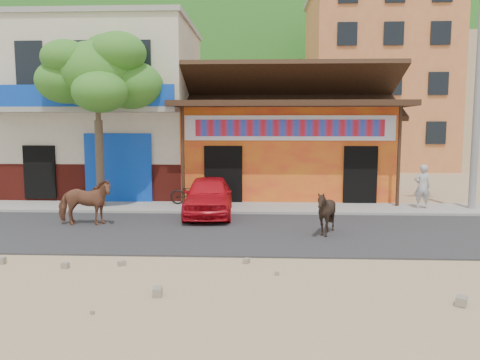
# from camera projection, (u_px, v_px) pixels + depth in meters

# --- Properties ---
(ground) EXTENTS (120.00, 120.00, 0.00)m
(ground) POSITION_uv_depth(u_px,v_px,m) (216.00, 258.00, 10.43)
(ground) COLOR #9E825B
(ground) RESTS_ON ground
(road) EXTENTS (60.00, 5.00, 0.04)m
(road) POSITION_uv_depth(u_px,v_px,m) (225.00, 232.00, 12.91)
(road) COLOR #28282B
(road) RESTS_ON ground
(sidewalk) EXTENTS (60.00, 2.00, 0.12)m
(sidewalk) POSITION_uv_depth(u_px,v_px,m) (233.00, 208.00, 16.38)
(sidewalk) COLOR gray
(sidewalk) RESTS_ON ground
(dance_club) EXTENTS (8.00, 6.00, 3.60)m
(dance_club) POSITION_uv_depth(u_px,v_px,m) (285.00, 152.00, 20.05)
(dance_club) COLOR orange
(dance_club) RESTS_ON ground
(cafe_building) EXTENTS (7.00, 6.00, 7.00)m
(cafe_building) POSITION_uv_depth(u_px,v_px,m) (111.00, 112.00, 20.20)
(cafe_building) COLOR beige
(cafe_building) RESTS_ON ground
(apartment_front) EXTENTS (9.00, 9.00, 12.00)m
(apartment_front) POSITION_uv_depth(u_px,v_px,m) (374.00, 82.00, 33.15)
(apartment_front) COLOR #CC723F
(apartment_front) RESTS_ON ground
(apartment_rear) EXTENTS (8.00, 8.00, 10.00)m
(apartment_rear) POSITION_uv_depth(u_px,v_px,m) (466.00, 101.00, 38.81)
(apartment_rear) COLOR tan
(apartment_rear) RESTS_ON ground
(hillside) EXTENTS (100.00, 40.00, 24.00)m
(hillside) POSITION_uv_depth(u_px,v_px,m) (256.00, 72.00, 78.51)
(hillside) COLOR #194C14
(hillside) RESTS_ON ground
(tree) EXTENTS (3.00, 3.00, 6.00)m
(tree) POSITION_uv_depth(u_px,v_px,m) (98.00, 120.00, 16.03)
(tree) COLOR #2D721E
(tree) RESTS_ON sidewalk
(utility_pole) EXTENTS (0.24, 0.24, 8.00)m
(utility_pole) POSITION_uv_depth(u_px,v_px,m) (478.00, 90.00, 15.54)
(utility_pole) COLOR gray
(utility_pole) RESTS_ON sidewalk
(cow_tan) EXTENTS (1.67, 0.91, 1.35)m
(cow_tan) POSITION_uv_depth(u_px,v_px,m) (85.00, 202.00, 13.57)
(cow_tan) COLOR brown
(cow_tan) RESTS_ON road
(cow_dark) EXTENTS (1.41, 1.35, 1.20)m
(cow_dark) POSITION_uv_depth(u_px,v_px,m) (326.00, 213.00, 12.35)
(cow_dark) COLOR black
(cow_dark) RESTS_ON road
(red_car) EXTENTS (1.70, 3.80, 1.27)m
(red_car) POSITION_uv_depth(u_px,v_px,m) (209.00, 196.00, 15.15)
(red_car) COLOR red
(red_car) RESTS_ON road
(scooter) EXTENTS (1.54, 0.55, 0.81)m
(scooter) POSITION_uv_depth(u_px,v_px,m) (192.00, 193.00, 16.77)
(scooter) COLOR black
(scooter) RESTS_ON sidewalk
(pedestrian) EXTENTS (0.56, 0.37, 1.50)m
(pedestrian) POSITION_uv_depth(u_px,v_px,m) (422.00, 186.00, 15.94)
(pedestrian) COLOR #B9B9B9
(pedestrian) RESTS_ON sidewalk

